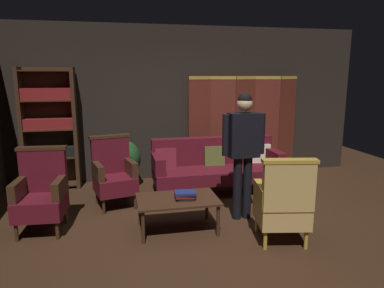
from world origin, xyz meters
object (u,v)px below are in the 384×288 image
object	(u,v)px
armchair_gilt_accent	(283,202)
velvet_couch	(216,164)
armchair_wing_left	(114,173)
book_navy_cloth	(185,193)
bookshelf	(50,126)
standing_figure	(243,144)
coffee_table	(177,202)
book_black_cloth	(185,198)
potted_plant	(125,161)
armchair_wing_right	(41,193)
folding_screen	(244,125)
book_red_leather	(185,195)

from	to	relation	value
armchair_gilt_accent	velvet_couch	bearing A→B (deg)	96.78
armchair_wing_left	book_navy_cloth	distance (m)	1.41
bookshelf	standing_figure	bearing A→B (deg)	-35.42
coffee_table	standing_figure	size ratio (longest dim) A/B	0.59
velvet_couch	standing_figure	size ratio (longest dim) A/B	1.25
bookshelf	book_black_cloth	bearing A→B (deg)	-49.11
armchair_wing_left	standing_figure	world-z (taller)	standing_figure
armchair_gilt_accent	book_navy_cloth	size ratio (longest dim) A/B	4.07
velvet_couch	standing_figure	bearing A→B (deg)	-88.76
potted_plant	book_navy_cloth	xyz separation A→B (m)	(0.67, -1.92, 0.03)
velvet_couch	armchair_wing_right	world-z (taller)	armchair_wing_right
folding_screen	coffee_table	bearing A→B (deg)	-128.07
velvet_couch	book_navy_cloth	world-z (taller)	velvet_couch
folding_screen	book_black_cloth	size ratio (longest dim) A/B	9.87
armchair_wing_left	book_black_cloth	size ratio (longest dim) A/B	4.75
armchair_wing_left	armchair_wing_right	bearing A→B (deg)	-141.35
folding_screen	book_black_cloth	distance (m)	2.74
bookshelf	armchair_wing_right	world-z (taller)	bookshelf
bookshelf	armchair_gilt_accent	xyz separation A→B (m)	(2.93, -2.71, -0.58)
potted_plant	book_red_leather	world-z (taller)	potted_plant
bookshelf	coffee_table	bearing A→B (deg)	-49.72
armchair_wing_left	potted_plant	size ratio (longest dim) A/B	1.26
potted_plant	coffee_table	bearing A→B (deg)	-72.49
book_black_cloth	armchair_wing_right	bearing A→B (deg)	166.32
velvet_couch	book_black_cloth	world-z (taller)	velvet_couch
bookshelf	armchair_wing_right	xyz separation A→B (m)	(0.16, -1.76, -0.58)
velvet_couch	bookshelf	bearing A→B (deg)	164.64
bookshelf	book_navy_cloth	world-z (taller)	bookshelf
standing_figure	bookshelf	bearing A→B (deg)	144.58
folding_screen	book_black_cloth	xyz separation A→B (m)	(-1.57, -2.18, -0.55)
potted_plant	book_red_leather	bearing A→B (deg)	-70.60
book_red_leather	book_navy_cloth	xyz separation A→B (m)	(0.00, 0.00, 0.03)
folding_screen	armchair_wing_left	bearing A→B (deg)	-156.56
armchair_gilt_accent	coffee_table	bearing A→B (deg)	152.66
armchair_gilt_accent	potted_plant	bearing A→B (deg)	125.08
folding_screen	armchair_wing_left	distance (m)	2.70
coffee_table	armchair_gilt_accent	size ratio (longest dim) A/B	0.96
armchair_gilt_accent	book_red_leather	size ratio (longest dim) A/B	4.10
armchair_wing_left	potted_plant	distance (m)	0.82
folding_screen	bookshelf	distance (m)	3.47
standing_figure	potted_plant	bearing A→B (deg)	132.10
potted_plant	bookshelf	bearing A→B (deg)	167.48
armchair_gilt_accent	book_black_cloth	bearing A→B (deg)	153.13
armchair_gilt_accent	bookshelf	bearing A→B (deg)	137.24
armchair_gilt_accent	armchair_wing_left	xyz separation A→B (m)	(-1.90, 1.65, 0.00)
armchair_wing_right	potted_plant	world-z (taller)	armchair_wing_right
book_red_leather	book_black_cloth	bearing A→B (deg)	-90.00
standing_figure	book_black_cloth	bearing A→B (deg)	-163.41
bookshelf	armchair_gilt_accent	world-z (taller)	bookshelf
bookshelf	armchair_wing_left	bearing A→B (deg)	-45.90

